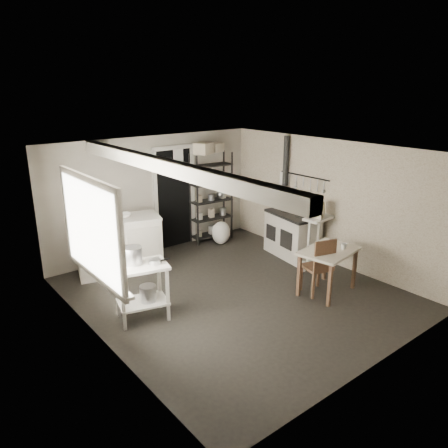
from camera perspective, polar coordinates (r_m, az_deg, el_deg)
floor at (r=7.15m, az=1.52°, el=-9.00°), size 5.00×5.00×0.00m
ceiling at (r=6.45m, az=1.69°, el=9.56°), size 5.00×5.00×0.00m
wall_back at (r=8.70m, az=-9.11°, el=3.78°), size 4.50×0.02×2.30m
wall_front at (r=5.19m, az=19.82°, el=-6.87°), size 4.50×0.02×2.30m
wall_left at (r=5.62m, az=-16.29°, el=-4.63°), size 0.02×5.00×2.30m
wall_right at (r=8.29m, az=13.59°, el=2.80°), size 0.02×5.00×2.30m
window at (r=5.68m, az=-17.11°, el=-0.67°), size 0.12×1.76×1.28m
doorway at (r=8.93m, az=-6.46°, el=3.27°), size 0.96×0.10×2.08m
ceiling_beam at (r=5.77m, az=-7.53°, el=7.43°), size 0.18×5.00×0.18m
wallpaper_panel at (r=8.28m, az=13.54°, el=2.79°), size 0.01×5.00×2.30m
utensil_rail at (r=8.52m, az=10.36°, el=6.18°), size 0.06×1.20×0.44m
prep_table at (r=6.37m, az=-10.62°, el=-8.84°), size 0.83×0.69×0.83m
stockpot at (r=6.21m, az=-11.83°, el=-4.18°), size 0.28×0.28×0.28m
saucepan at (r=6.20m, az=-8.99°, el=-4.96°), size 0.20×0.20×0.09m
bucket at (r=6.36m, az=-9.88°, el=-8.99°), size 0.29×0.29×0.26m
base_cabinets at (r=7.99m, az=-13.53°, el=-2.96°), size 1.65×1.06×1.00m
mixing_bowl at (r=7.89m, az=-12.84°, el=0.66°), size 0.35×0.35×0.08m
counter_cup at (r=7.62m, az=-16.13°, el=-0.15°), size 0.14×0.14×0.10m
shelf_rack at (r=9.23m, az=-1.69°, el=3.53°), size 0.92×0.42×1.89m
shelf_jar at (r=8.95m, az=-3.30°, el=5.81°), size 0.09×0.09×0.20m
storage_box_a at (r=8.86m, az=-2.70°, el=9.91°), size 0.41×0.39×0.23m
storage_box_b at (r=9.18m, az=-1.12°, el=10.07°), size 0.33×0.32×0.18m
stove at (r=8.60m, az=8.91°, el=-1.32°), size 0.77×1.17×0.86m
stovepipe at (r=8.78m, az=8.03°, el=6.90°), size 0.14×0.14×1.45m
side_ledge at (r=8.26m, az=12.11°, el=-2.40°), size 0.63×0.38×0.93m
oats_box at (r=8.02m, az=12.15°, el=1.36°), size 0.16×0.22×0.31m
work_table at (r=7.23m, az=13.34°, el=-5.89°), size 1.06×0.83×0.73m
table_cup at (r=7.16m, az=15.40°, el=-2.61°), size 0.11×0.11×0.09m
chair at (r=7.12m, az=12.04°, el=-5.23°), size 0.49×0.50×0.96m
flour_sack at (r=9.18m, az=-0.39°, el=-1.18°), size 0.50×0.46×0.49m
floor_crock at (r=8.06m, az=10.19°, el=-5.50°), size 0.16×0.16×0.17m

